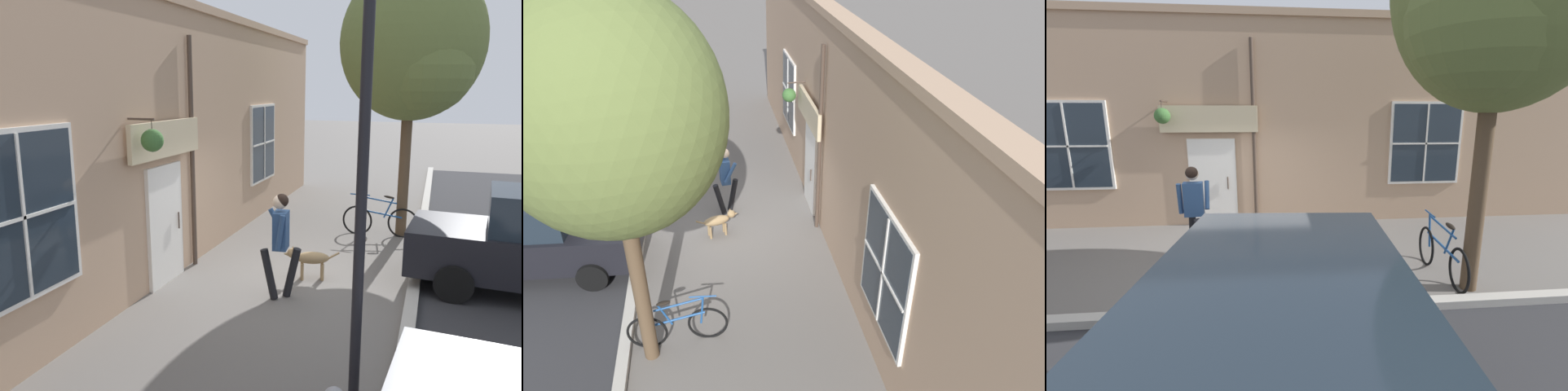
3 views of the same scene
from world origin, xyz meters
TOP-DOWN VIEW (x-y plane):
  - ground_plane at (0.00, 0.00)m, footprint 90.00×90.00m
  - storefront_facade at (-2.34, -0.01)m, footprint 0.95×18.00m
  - pedestrian_walking at (-0.06, -0.75)m, footprint 0.64×0.55m
  - dog_on_leash at (0.18, 0.22)m, footprint 0.99×0.39m
  - street_tree_by_curb at (1.60, 3.61)m, footprint 3.11×2.80m
  - leaning_bicycle at (1.06, 3.45)m, footprint 1.74×0.17m
  - street_lamp at (1.57, -3.46)m, footprint 0.32×0.32m

SIDE VIEW (x-z plane):
  - ground_plane at x=0.00m, z-range 0.00..0.00m
  - leaning_bicycle at x=1.06m, z-range -0.12..0.88m
  - dog_on_leash at x=0.18m, z-range 0.09..0.69m
  - pedestrian_walking at x=-0.06m, z-range 0.18..1.94m
  - storefront_facade at x=-2.34m, z-range 0.00..4.95m
  - street_lamp at x=1.57m, z-range 0.76..5.90m
  - street_tree_by_curb at x=1.60m, z-range 1.19..7.28m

